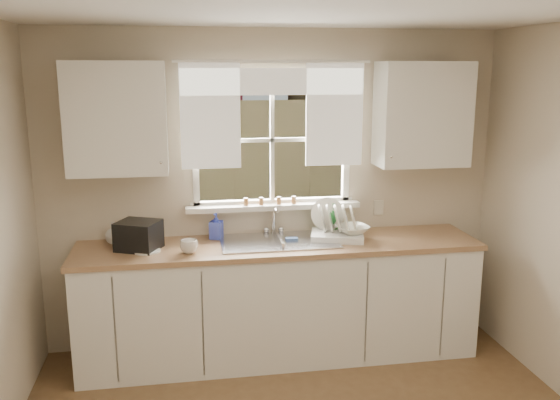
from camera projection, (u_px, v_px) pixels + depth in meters
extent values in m
cube|color=beige|center=(273.00, 271.00, 4.84)|extent=(3.60, 0.02, 1.15)
cube|color=beige|center=(272.00, 51.00, 4.46)|extent=(3.60, 0.02, 0.35)
cube|color=beige|center=(114.00, 144.00, 4.41)|extent=(1.20, 0.02, 1.00)
cube|color=beige|center=(418.00, 137.00, 4.81)|extent=(1.20, 0.02, 1.00)
cube|color=white|center=(272.00, 202.00, 4.74)|extent=(1.30, 0.06, 0.05)
cube|color=white|center=(272.00, 75.00, 4.52)|extent=(1.30, 0.06, 0.05)
cube|color=white|center=(195.00, 142.00, 4.53)|extent=(0.05, 0.06, 1.05)
cube|color=white|center=(346.00, 139.00, 4.73)|extent=(0.05, 0.06, 1.05)
cube|color=white|center=(272.00, 140.00, 4.63)|extent=(0.03, 0.04, 1.00)
cube|color=white|center=(272.00, 140.00, 4.63)|extent=(1.20, 0.04, 0.03)
cube|color=white|center=(273.00, 206.00, 4.69)|extent=(1.38, 0.14, 0.04)
cylinder|color=white|center=(274.00, 61.00, 4.42)|extent=(1.50, 0.02, 0.02)
cube|color=white|center=(210.00, 116.00, 4.44)|extent=(0.45, 0.02, 0.80)
cube|color=white|center=(334.00, 114.00, 4.60)|extent=(0.45, 0.02, 0.80)
cube|color=white|center=(273.00, 82.00, 4.46)|extent=(1.40, 0.02, 0.20)
cube|color=white|center=(279.00, 302.00, 4.57)|extent=(3.00, 0.62, 0.87)
cube|color=#9F754F|center=(279.00, 246.00, 4.47)|extent=(3.04, 0.65, 0.04)
cube|color=white|center=(117.00, 118.00, 4.21)|extent=(0.70, 0.33, 0.80)
cube|color=white|center=(422.00, 114.00, 4.59)|extent=(0.70, 0.33, 0.80)
cube|color=beige|center=(379.00, 208.00, 4.86)|extent=(0.08, 0.01, 0.12)
cylinder|color=brown|center=(279.00, 201.00, 4.66)|extent=(0.04, 0.04, 0.06)
cylinder|color=brown|center=(294.00, 200.00, 4.68)|extent=(0.04, 0.04, 0.06)
cylinder|color=brown|center=(261.00, 201.00, 4.64)|extent=(0.04, 0.04, 0.06)
cylinder|color=brown|center=(246.00, 202.00, 4.62)|extent=(0.04, 0.04, 0.06)
cube|color=#335421|center=(226.00, 205.00, 9.79)|extent=(20.00, 10.00, 0.02)
cube|color=#977D54|center=(237.00, 171.00, 7.66)|extent=(8.00, 0.10, 1.80)
cube|color=maroon|center=(153.00, 130.00, 10.79)|extent=(3.00, 3.00, 2.20)
cube|color=black|center=(149.00, 59.00, 10.52)|extent=(3.20, 3.20, 0.30)
cylinder|color=#423021|center=(298.00, 102.00, 10.62)|extent=(0.36, 0.36, 3.20)
cube|color=#B7B7BC|center=(279.00, 252.00, 4.51)|extent=(0.84, 0.46, 0.18)
cube|color=#B7B7BC|center=(279.00, 241.00, 4.49)|extent=(0.88, 0.50, 0.01)
cube|color=#B7B7BC|center=(279.00, 244.00, 4.50)|extent=(0.02, 0.41, 0.14)
cylinder|color=silver|center=(274.00, 220.00, 4.71)|extent=(0.03, 0.03, 0.22)
cylinder|color=silver|center=(275.00, 209.00, 4.61)|extent=(0.02, 0.18, 0.02)
sphere|color=silver|center=(266.00, 230.00, 4.72)|extent=(0.05, 0.05, 0.05)
sphere|color=silver|center=(281.00, 229.00, 4.74)|extent=(0.05, 0.05, 0.05)
cube|color=white|center=(337.00, 236.00, 4.57)|extent=(0.46, 0.39, 0.05)
cylinder|color=white|center=(328.00, 214.00, 4.64)|extent=(0.27, 0.14, 0.25)
cylinder|color=white|center=(322.00, 218.00, 4.55)|extent=(0.12, 0.23, 0.22)
cylinder|color=white|center=(330.00, 218.00, 4.54)|extent=(0.12, 0.23, 0.22)
cylinder|color=white|center=(338.00, 219.00, 4.54)|extent=(0.12, 0.23, 0.22)
cylinder|color=white|center=(346.00, 219.00, 4.53)|extent=(0.12, 0.23, 0.22)
cylinder|color=white|center=(353.00, 219.00, 4.52)|extent=(0.12, 0.23, 0.22)
imported|color=white|center=(353.00, 229.00, 4.54)|extent=(0.29, 0.29, 0.06)
imported|color=green|center=(333.00, 219.00, 4.67)|extent=(0.11, 0.11, 0.26)
imported|color=blue|center=(216.00, 226.00, 4.56)|extent=(0.12, 0.12, 0.20)
imported|color=beige|center=(114.00, 233.00, 4.44)|extent=(0.13, 0.13, 0.16)
cylinder|color=silver|center=(147.00, 251.00, 4.25)|extent=(0.20, 0.20, 0.01)
imported|color=silver|center=(189.00, 247.00, 4.21)|extent=(0.12, 0.12, 0.10)
cube|color=black|center=(139.00, 235.00, 4.29)|extent=(0.36, 0.35, 0.21)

